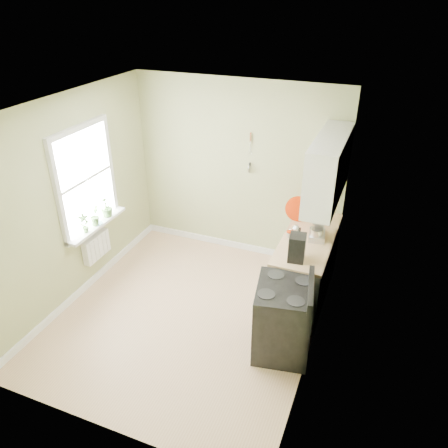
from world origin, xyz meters
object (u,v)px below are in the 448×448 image
at_px(stand_mixer, 318,226).
at_px(kettle, 296,231).
at_px(stove, 283,318).
at_px(coffee_maker, 297,248).

relative_size(stand_mixer, kettle, 2.31).
xyz_separation_m(stove, coffee_maker, (-0.02, 0.55, 0.62)).
height_order(stove, stand_mixer, stand_mixer).
relative_size(kettle, coffee_maker, 0.53).
relative_size(stand_mixer, coffee_maker, 1.22).
bearing_deg(stand_mixer, kettle, -159.93).
relative_size(stove, coffee_maker, 3.03).
bearing_deg(coffee_maker, stove, -87.87).
relative_size(stove, stand_mixer, 2.49).
distance_m(stand_mixer, kettle, 0.29).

